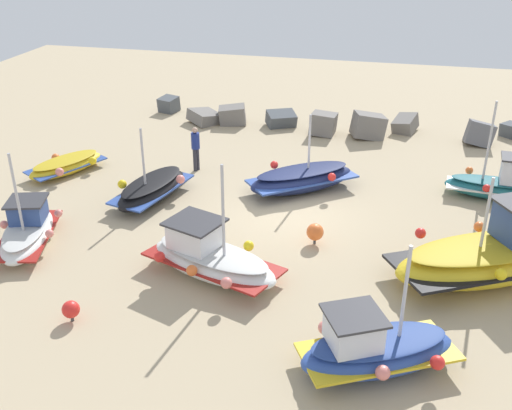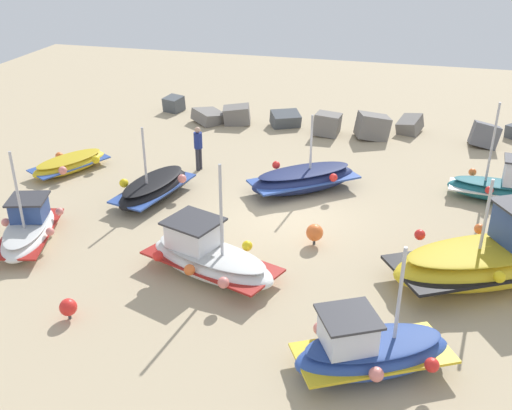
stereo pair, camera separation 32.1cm
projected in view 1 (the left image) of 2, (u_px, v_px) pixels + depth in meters
The scene contains 13 objects.
ground_plane at pixel (291, 211), 19.95m from camera, with size 45.28×45.28×0.00m, color tan.
fishing_boat_0 at pixel (210, 257), 16.32m from camera, with size 4.25×2.85×3.40m.
fishing_boat_1 at pixel (66, 165), 22.74m from camera, with size 2.40×3.27×0.63m.
fishing_boat_2 at pixel (302, 179), 21.24m from camera, with size 4.05×3.63×2.81m.
fishing_boat_3 at pixel (492, 256), 16.05m from camera, with size 5.70×4.44×3.10m.
fishing_boat_4 at pixel (497, 185), 20.66m from camera, with size 3.40×1.81×3.45m.
fishing_boat_5 at pixel (28, 231), 17.81m from camera, with size 2.20×3.53×3.06m.
fishing_boat_6 at pixel (152, 189), 20.58m from camera, with size 2.10×3.65×2.71m.
fishing_boat_7 at pixel (375, 348), 12.93m from camera, with size 3.80×2.96×3.04m.
person_walking at pixel (196, 146), 22.67m from camera, with size 0.32×0.32×1.72m.
breakwater_rocks at pixel (329, 122), 27.04m from camera, with size 17.28×2.87×1.33m.
mooring_buoy_0 at pixel (71, 309), 14.50m from camera, with size 0.43×0.43×0.55m.
mooring_buoy_1 at pixel (315, 232), 17.85m from camera, with size 0.52×0.52×0.66m.
Camera 1 is at (3.05, -17.56, 9.03)m, focal length 42.07 mm.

